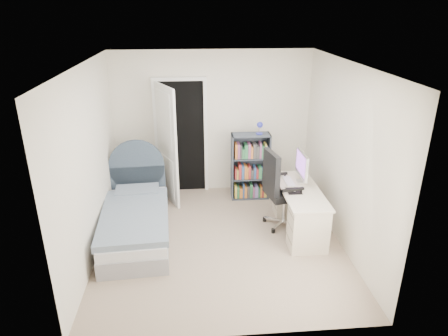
{
  "coord_description": "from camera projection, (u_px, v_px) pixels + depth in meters",
  "views": [
    {
      "loc": [
        -0.36,
        -4.93,
        3.16
      ],
      "look_at": [
        0.06,
        0.09,
        1.1
      ],
      "focal_mm": 32.0,
      "sensor_mm": 36.0,
      "label": 1
    }
  ],
  "objects": [
    {
      "name": "room_shell",
      "position": [
        220.0,
        160.0,
        5.3
      ],
      "size": [
        3.5,
        3.7,
        2.6
      ],
      "color": "gray",
      "rests_on": "ground"
    },
    {
      "name": "nightstand",
      "position": [
        141.0,
        175.0,
        6.92
      ],
      "size": [
        0.44,
        0.44,
        0.64
      ],
      "color": "#DBC386",
      "rests_on": "ground"
    },
    {
      "name": "bookcase",
      "position": [
        250.0,
        168.0,
        6.89
      ],
      "size": [
        0.65,
        0.28,
        1.38
      ],
      "color": "#3E4654",
      "rests_on": "ground"
    },
    {
      "name": "floor_lamp",
      "position": [
        170.0,
        163.0,
        6.92
      ],
      "size": [
        0.22,
        0.22,
        1.54
      ],
      "color": "silver",
      "rests_on": "ground"
    },
    {
      "name": "bed",
      "position": [
        136.0,
        219.0,
        5.82
      ],
      "size": [
        1.03,
        2.0,
        1.2
      ],
      "color": "gray",
      "rests_on": "ground"
    },
    {
      "name": "door",
      "position": [
        172.0,
        141.0,
        6.75
      ],
      "size": [
        0.92,
        0.77,
        2.06
      ],
      "color": "black",
      "rests_on": "ground"
    },
    {
      "name": "office_chair",
      "position": [
        280.0,
        186.0,
        5.92
      ],
      "size": [
        0.66,
        0.68,
        1.22
      ],
      "color": "silver",
      "rests_on": "ground"
    },
    {
      "name": "desk",
      "position": [
        299.0,
        208.0,
        5.92
      ],
      "size": [
        0.56,
        1.39,
        1.14
      ],
      "color": "beige",
      "rests_on": "ground"
    }
  ]
}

